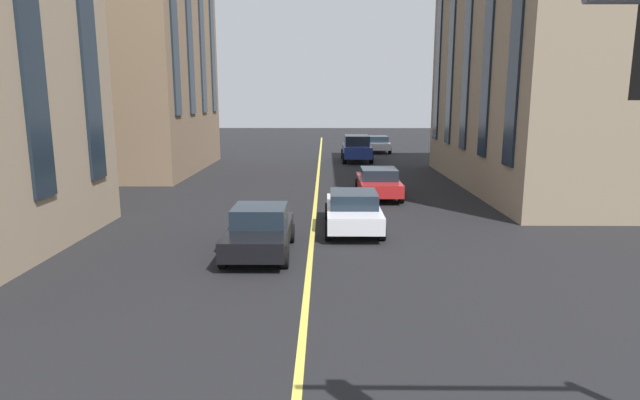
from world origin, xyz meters
The scene contains 7 objects.
lane_centre_line centered at (20.00, 0.00, 0.00)m, with size 80.00×0.16×0.01m.
car_blue_far centered at (36.82, -2.70, 0.97)m, with size 4.70×2.14×1.88m.
car_white_parked_a centered at (43.48, -4.90, 0.70)m, with size 4.40×1.95×1.37m.
car_black_oncoming centered at (13.64, 1.50, 0.70)m, with size 3.90×1.89×1.40m.
car_white_near centered at (16.56, -1.40, 0.70)m, with size 4.40×1.95×1.37m.
car_red_trailing centered at (22.66, -2.88, 0.70)m, with size 4.40×1.95×1.37m.
building_right_near centered at (25.67, -12.09, 6.98)m, with size 17.02×9.30×13.96m.
Camera 1 is at (-1.25, -0.43, 4.52)m, focal length 29.39 mm.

